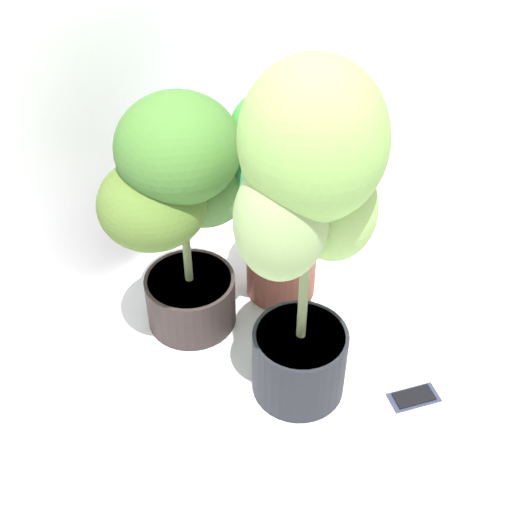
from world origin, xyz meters
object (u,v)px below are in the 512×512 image
Objects in this scene: potted_plant_back_center at (178,199)px; potted_plant_center at (307,216)px; cell_phone at (414,397)px; potted_plant_back_right at (278,179)px.

potted_plant_back_center is 0.77× the size of potted_plant_center.
potted_plant_back_center is 4.91× the size of cell_phone.
potted_plant_back_right is (0.28, 0.29, -0.17)m from potted_plant_center.
cell_phone is (-0.11, -0.57, -0.45)m from potted_plant_back_right.
potted_plant_back_center is 1.07× the size of potted_plant_back_right.
cell_phone is at bearing -76.73° from potted_plant_back_center.
potted_plant_back_center is at bearing 89.77° from potted_plant_center.
potted_plant_center is at bearing -134.10° from potted_plant_back_right.
potted_plant_back_center reaches higher than cell_phone.
cell_phone is at bearing -59.63° from potted_plant_center.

